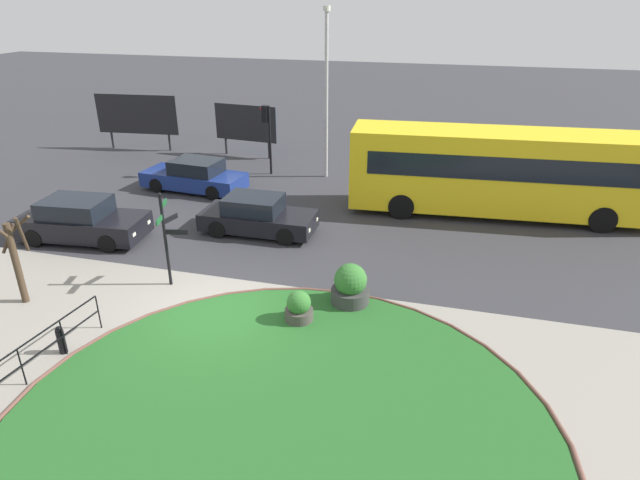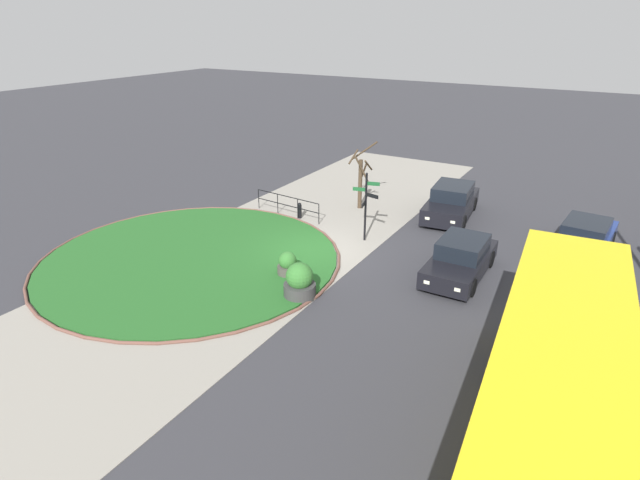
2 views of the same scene
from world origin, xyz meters
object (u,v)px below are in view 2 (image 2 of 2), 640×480
car_trailing (451,202)px  planter_kerbside (300,282)px  street_tree_bare (361,177)px  bollard_foreground (300,210)px  car_far_lane (461,259)px  bus_yellow (553,420)px  signpost_directional (366,203)px  car_near_lane (585,238)px  planter_near_signpost (288,265)px

car_trailing → planter_kerbside: (10.18, -1.95, -0.14)m
street_tree_bare → bollard_foreground: bearing=-33.4°
car_far_lane → planter_kerbside: car_far_lane is taller
car_far_lane → planter_kerbside: (4.36, -4.13, -0.08)m
bollard_foreground → bus_yellow: bus_yellow is taller
car_far_lane → car_trailing: 6.21m
car_far_lane → signpost_directional: bearing=-104.4°
car_near_lane → car_trailing: size_ratio=1.02×
street_tree_bare → car_far_lane: bearing=53.6°
signpost_directional → car_far_lane: 4.62m
planter_kerbside → street_tree_bare: bearing=-166.1°
car_far_lane → street_tree_bare: bearing=-126.7°
signpost_directional → bollard_foreground: size_ratio=3.84×
bollard_foreground → car_trailing: size_ratio=0.17×
planter_kerbside → street_tree_bare: (-9.05, -2.24, 1.01)m
planter_near_signpost → bollard_foreground: bearing=-151.6°
bollard_foreground → car_far_lane: bearing=76.5°
car_far_lane → planter_near_signpost: (3.23, -5.36, -0.22)m
signpost_directional → car_far_lane: bearing=75.9°
bollard_foreground → planter_kerbside: (6.32, 4.04, 0.17)m
car_far_lane → car_trailing: car_trailing is taller
street_tree_bare → car_trailing: bearing=105.1°
car_trailing → car_near_lane: bearing=70.6°
signpost_directional → planter_near_signpost: 4.62m
car_near_lane → car_far_lane: bearing=144.9°
signpost_directional → street_tree_bare: street_tree_bare is taller
planter_kerbside → street_tree_bare: size_ratio=0.39×
planter_near_signpost → bus_yellow: bearing=61.1°
car_near_lane → car_trailing: 6.03m
planter_kerbside → planter_near_signpost: bearing=-132.4°
planter_kerbside → signpost_directional: bearing=-177.6°
car_far_lane → street_tree_bare: (-4.69, -6.37, 0.94)m
bollard_foreground → street_tree_bare: street_tree_bare is taller
signpost_directional → car_near_lane: (-3.28, 8.03, -1.05)m
car_far_lane → planter_near_signpost: car_far_lane is taller
signpost_directional → bollard_foreground: bearing=-102.9°
car_trailing → bollard_foreground: bearing=-62.8°
signpost_directional → planter_kerbside: bearing=2.4°
signpost_directional → car_far_lane: signpost_directional is taller
car_near_lane → street_tree_bare: bearing=93.2°
car_near_lane → planter_kerbside: size_ratio=3.72×
bus_yellow → planter_kerbside: bearing=59.1°
bus_yellow → planter_near_signpost: bearing=56.7°
car_near_lane → street_tree_bare: (-0.32, -10.04, 0.93)m
bollard_foreground → street_tree_bare: 3.47m
car_trailing → planter_kerbside: bearing=-16.4°
bus_yellow → street_tree_bare: size_ratio=3.57×
bollard_foreground → planter_kerbside: planter_kerbside is taller
bus_yellow → planter_kerbside: size_ratio=9.16×
car_far_lane → bollard_foreground: bearing=-103.8°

